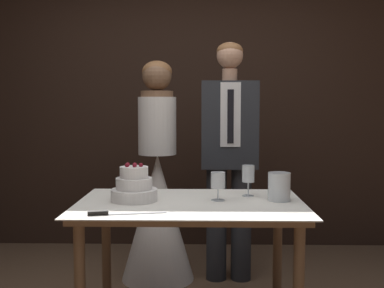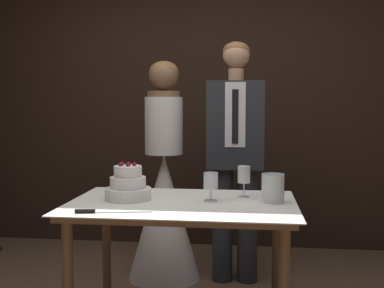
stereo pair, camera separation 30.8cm
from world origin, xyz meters
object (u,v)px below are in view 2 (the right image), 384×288
(wine_glass_near, at_px, (244,175))
(bride, at_px, (164,199))
(cake_table, at_px, (182,219))
(hurricane_candle, at_px, (273,189))
(groom, at_px, (235,151))
(tiered_cake, at_px, (128,186))
(cake_knife, at_px, (98,211))
(wine_glass_middle, at_px, (211,181))

(wine_glass_near, relative_size, bride, 0.11)
(cake_table, bearing_deg, bride, 106.38)
(hurricane_candle, xyz_separation_m, bride, (-0.76, 0.85, -0.24))
(wine_glass_near, height_order, hurricane_candle, wine_glass_near)
(groom, bearing_deg, wine_glass_near, -84.30)
(cake_table, distance_m, tiered_cake, 0.36)
(cake_knife, xyz_separation_m, wine_glass_near, (0.71, 0.50, 0.12))
(tiered_cake, bearing_deg, wine_glass_middle, 1.93)
(bride, bearing_deg, hurricane_candle, -48.02)
(tiered_cake, height_order, cake_knife, tiered_cake)
(cake_table, relative_size, bride, 0.77)
(cake_table, xyz_separation_m, wine_glass_near, (0.34, 0.19, 0.22))
(cake_table, distance_m, groom, 0.98)
(wine_glass_middle, height_order, groom, groom)
(cake_knife, bearing_deg, wine_glass_near, 23.56)
(hurricane_candle, height_order, bride, bride)
(wine_glass_near, relative_size, wine_glass_middle, 1.14)
(bride, distance_m, groom, 0.64)
(wine_glass_middle, relative_size, groom, 0.09)
(wine_glass_near, xyz_separation_m, groom, (-0.07, 0.72, 0.07))
(tiered_cake, relative_size, groom, 0.15)
(tiered_cake, relative_size, bride, 0.16)
(hurricane_candle, relative_size, groom, 0.09)
(wine_glass_near, bearing_deg, cake_knife, -145.07)
(bride, bearing_deg, wine_glass_middle, -63.79)
(wine_glass_middle, bearing_deg, cake_knife, -145.64)
(groom, bearing_deg, cake_knife, -117.89)
(cake_table, distance_m, hurricane_candle, 0.53)
(wine_glass_near, bearing_deg, bride, 130.02)
(tiered_cake, distance_m, wine_glass_near, 0.67)
(tiered_cake, relative_size, hurricane_candle, 1.65)
(cake_knife, xyz_separation_m, hurricane_candle, (0.87, 0.37, 0.07))
(cake_table, xyz_separation_m, hurricane_candle, (0.50, 0.05, 0.17))
(wine_glass_middle, distance_m, groom, 0.86)
(wine_glass_near, distance_m, wine_glass_middle, 0.23)
(cake_knife, height_order, hurricane_candle, hurricane_candle)
(hurricane_candle, relative_size, bride, 0.10)
(bride, relative_size, groom, 0.93)
(bride, bearing_deg, wine_glass_near, -49.98)
(bride, xyz_separation_m, groom, (0.53, -0.00, 0.37))
(cake_table, relative_size, wine_glass_middle, 7.79)
(wine_glass_near, xyz_separation_m, bride, (-0.60, 0.72, -0.29))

